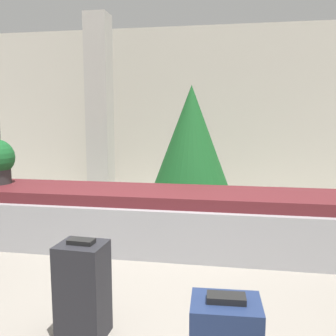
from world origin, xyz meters
name	(u,v)px	position (x,y,z in m)	size (l,w,h in m)	color
ground_plane	(136,310)	(0.00, 0.00, 0.00)	(18.00, 18.00, 0.00)	gray
back_wall	(198,109)	(0.00, 5.00, 1.60)	(18.00, 0.06, 3.20)	beige
carousel	(168,219)	(0.00, 1.43, 0.31)	(8.22, 0.98, 0.64)	#9E9EA3
pillar	(100,108)	(-1.64, 3.80, 1.60)	(0.39, 0.39, 3.20)	beige
suitcase_2	(83,290)	(-0.26, -0.38, 0.32)	(0.32, 0.28, 0.67)	#232328
decorated_tree	(191,144)	(0.09, 2.91, 1.04)	(1.30, 1.30, 1.91)	#4C331E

